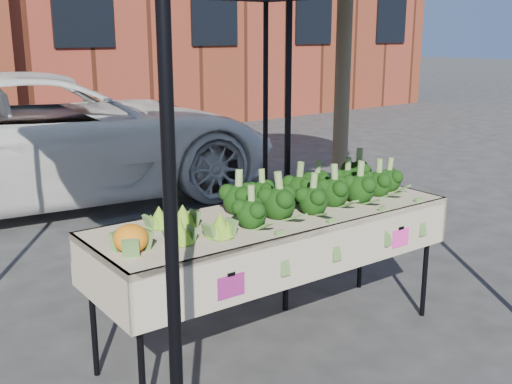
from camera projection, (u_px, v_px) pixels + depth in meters
name	position (u px, v px, depth m)	size (l,w,h in m)	color
ground	(295.00, 344.00, 4.09)	(90.00, 90.00, 0.00)	#29292B
table	(276.00, 279.00, 4.00)	(2.44, 0.93, 0.90)	#BDAE98
canopy	(241.00, 132.00, 4.10)	(3.16, 3.16, 2.74)	black
broccoli_heap	(314.00, 185.00, 4.10)	(1.53, 0.56, 0.25)	black
romanesco_cluster	(184.00, 217.00, 3.48)	(0.42, 0.56, 0.19)	#85AA34
cauliflower_pair	(131.00, 236.00, 3.18)	(0.19, 0.19, 0.17)	orange
street_tree	(345.00, 18.00, 5.65)	(2.17, 2.17, 4.28)	#1E4C14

